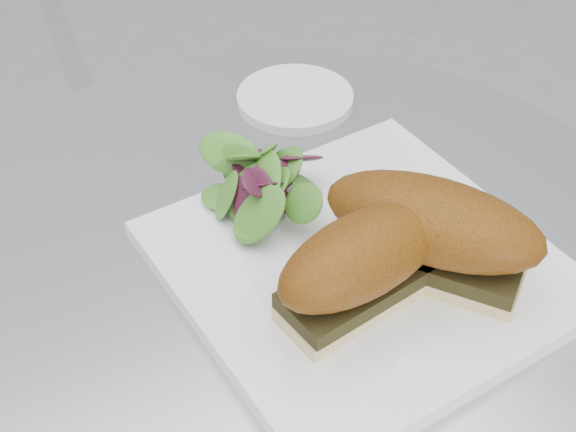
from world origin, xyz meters
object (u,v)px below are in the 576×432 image
object	(u,v)px
plate	(361,266)
saucer	(295,98)
sandwich_left	(362,264)
sandwich_right	(432,229)

from	to	relation	value
plate	saucer	bearing A→B (deg)	72.31
saucer	sandwich_left	bearing A→B (deg)	-110.48
sandwich_left	saucer	world-z (taller)	sandwich_left
sandwich_left	sandwich_right	distance (m)	0.07
plate	sandwich_right	xyz separation A→B (m)	(0.04, -0.03, 0.05)
sandwich_left	saucer	size ratio (longest dim) A/B	1.26
saucer	plate	bearing A→B (deg)	-107.69
sandwich_left	sandwich_right	world-z (taller)	same
plate	saucer	distance (m)	0.26
plate	saucer	size ratio (longest dim) A/B	2.34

